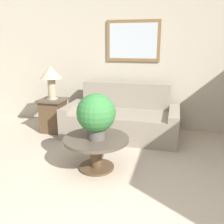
% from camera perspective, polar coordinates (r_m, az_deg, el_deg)
% --- Properties ---
extents(wall_back, '(7.57, 0.09, 2.60)m').
position_cam_1_polar(wall_back, '(5.00, 9.63, 11.05)').
color(wall_back, '#B2A893').
rests_on(wall_back, ground_plane).
extents(couch_main, '(2.07, 0.98, 0.94)m').
position_cam_1_polar(couch_main, '(4.64, 2.18, -1.87)').
color(couch_main, gray).
rests_on(couch_main, ground_plane).
extents(coffee_table, '(0.89, 0.89, 0.45)m').
position_cam_1_polar(coffee_table, '(3.42, -3.63, -7.80)').
color(coffee_table, '#4C3823').
rests_on(coffee_table, ground_plane).
extents(side_table, '(0.48, 0.48, 0.65)m').
position_cam_1_polar(side_table, '(4.98, -13.22, -0.67)').
color(side_table, '#4C3823').
rests_on(side_table, ground_plane).
extents(table_lamp, '(0.41, 0.41, 0.63)m').
position_cam_1_polar(table_lamp, '(4.83, -13.78, 8.14)').
color(table_lamp, tan).
rests_on(table_lamp, side_table).
extents(potted_plant_on_table, '(0.51, 0.51, 0.61)m').
position_cam_1_polar(potted_plant_on_table, '(3.23, -3.65, -0.52)').
color(potted_plant_on_table, '#4C4742').
rests_on(potted_plant_on_table, coffee_table).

